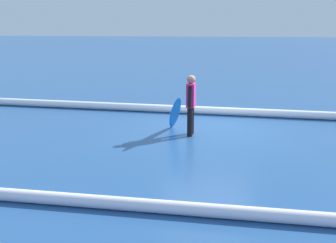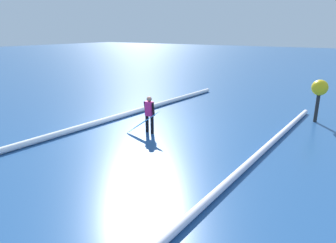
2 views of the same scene
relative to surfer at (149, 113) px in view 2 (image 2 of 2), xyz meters
The scene contains 6 objects.
ground_plane 1.24m from the surfer, 118.78° to the right, with size 148.94×148.94×0.00m, color #244E85.
surfer is the anchor object (origin of this frame).
surfboard 0.53m from the surfer, ahead, with size 0.60×1.56×1.14m.
channel_buoy 7.96m from the surfer, 134.90° to the left, with size 0.73×0.73×2.01m.
wave_crest_foreground 2.72m from the surfer, 87.57° to the right, with size 0.25×0.25×19.05m, color white.
wave_crest_midground 5.17m from the surfer, 63.38° to the left, with size 0.21×0.21×18.48m, color white.
Camera 2 is at (10.13, 8.09, 4.17)m, focal length 32.26 mm.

